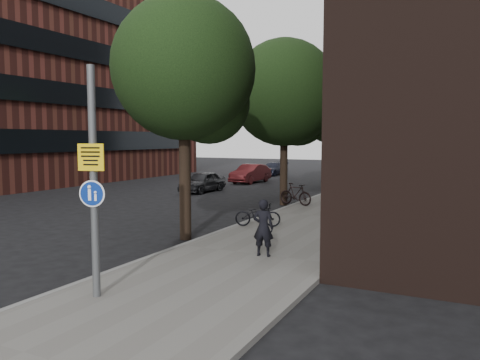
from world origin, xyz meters
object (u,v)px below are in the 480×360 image
Objects in this scene: pedestrian at (263,228)px; parked_bike_facade_near at (356,205)px; parked_car_near at (202,182)px; signpost at (94,182)px.

pedestrian reaches higher than parked_bike_facade_near.
parked_car_near reaches higher than parked_bike_facade_near.
signpost is 1.23× the size of parked_car_near.
pedestrian is at bearing -173.30° from parked_bike_facade_near.
parked_car_near is (-7.87, 17.04, -1.73)m from signpost.
parked_car_near is (-9.51, 12.75, -0.26)m from pedestrian.
signpost is 2.95× the size of pedestrian.
parked_car_near is (-10.30, 5.67, 0.01)m from parked_bike_facade_near.
parked_bike_facade_near is (2.43, 11.37, -1.74)m from signpost.
parked_bike_facade_near is at bearing -103.25° from pedestrian.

